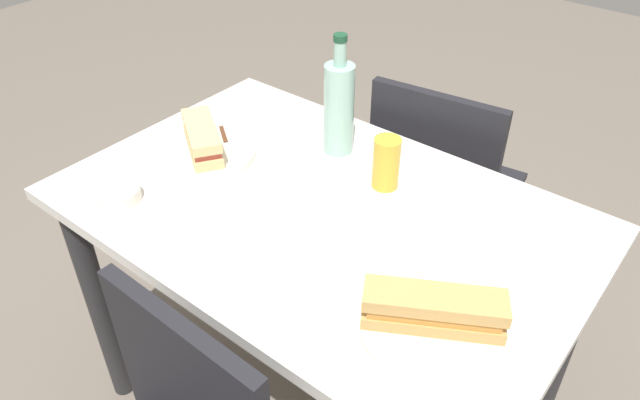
# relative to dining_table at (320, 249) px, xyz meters

# --- Properties ---
(dining_table) EXTENTS (1.16, 0.75, 0.76)m
(dining_table) POSITION_rel_dining_table_xyz_m (0.00, 0.00, 0.00)
(dining_table) COLOR silver
(dining_table) RESTS_ON ground
(chair_far) EXTENTS (0.45, 0.45, 0.86)m
(chair_far) POSITION_rel_dining_table_xyz_m (0.01, 0.57, -0.15)
(chair_far) COLOR black
(chair_far) RESTS_ON ground
(plate_near) EXTENTS (0.26, 0.26, 0.01)m
(plate_near) POSITION_rel_dining_table_xyz_m (-0.36, -0.01, 0.13)
(plate_near) COLOR silver
(plate_near) RESTS_ON dining_table
(baguette_sandwich_near) EXTENTS (0.21, 0.17, 0.07)m
(baguette_sandwich_near) POSITION_rel_dining_table_xyz_m (-0.36, -0.01, 0.17)
(baguette_sandwich_near) COLOR #DBB77A
(baguette_sandwich_near) RESTS_ON plate_near
(knife_near) EXTENTS (0.15, 0.11, 0.01)m
(knife_near) POSITION_rel_dining_table_xyz_m (-0.34, 0.04, 0.14)
(knife_near) COLOR silver
(knife_near) RESTS_ON plate_near
(plate_far) EXTENTS (0.26, 0.26, 0.01)m
(plate_far) POSITION_rel_dining_table_xyz_m (0.37, -0.15, 0.13)
(plate_far) COLOR silver
(plate_far) RESTS_ON dining_table
(baguette_sandwich_far) EXTENTS (0.25, 0.18, 0.07)m
(baguette_sandwich_far) POSITION_rel_dining_table_xyz_m (0.37, -0.15, 0.17)
(baguette_sandwich_far) COLOR tan
(baguette_sandwich_far) RESTS_ON plate_far
(knife_far) EXTENTS (0.14, 0.13, 0.01)m
(knife_far) POSITION_rel_dining_table_xyz_m (0.33, -0.11, 0.14)
(knife_far) COLOR silver
(knife_far) RESTS_ON plate_far
(water_bottle) EXTENTS (0.07, 0.07, 0.30)m
(water_bottle) POSITION_rel_dining_table_xyz_m (-0.11, 0.22, 0.25)
(water_bottle) COLOR #99C6B7
(water_bottle) RESTS_ON dining_table
(beer_glass) EXTENTS (0.06, 0.06, 0.12)m
(beer_glass) POSITION_rel_dining_table_xyz_m (0.07, 0.16, 0.19)
(beer_glass) COLOR gold
(beer_glass) RESTS_ON dining_table
(olive_bowl) EXTENTS (0.10, 0.10, 0.03)m
(olive_bowl) POSITION_rel_dining_table_xyz_m (-0.37, -0.26, 0.14)
(olive_bowl) COLOR silver
(olive_bowl) RESTS_ON dining_table
(paper_napkin) EXTENTS (0.17, 0.17, 0.00)m
(paper_napkin) POSITION_rel_dining_table_xyz_m (0.42, 0.14, 0.13)
(paper_napkin) COLOR white
(paper_napkin) RESTS_ON dining_table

